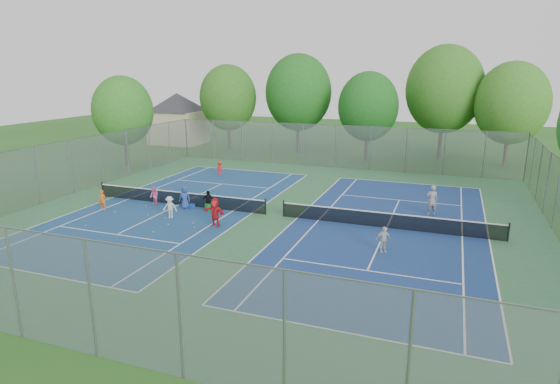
% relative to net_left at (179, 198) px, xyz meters
% --- Properties ---
extents(ground, '(120.00, 120.00, 0.00)m').
position_rel_net_left_xyz_m(ground, '(7.00, 0.00, -0.46)').
color(ground, '#25581B').
rests_on(ground, ground).
extents(court_pad, '(32.00, 32.00, 0.01)m').
position_rel_net_left_xyz_m(court_pad, '(7.00, 0.00, -0.45)').
color(court_pad, '#2F643E').
rests_on(court_pad, ground).
extents(court_left, '(10.97, 23.77, 0.01)m').
position_rel_net_left_xyz_m(court_left, '(0.00, 0.00, -0.44)').
color(court_left, navy).
rests_on(court_left, court_pad).
extents(court_right, '(10.97, 23.77, 0.01)m').
position_rel_net_left_xyz_m(court_right, '(14.00, 0.00, -0.44)').
color(court_right, navy).
rests_on(court_right, court_pad).
extents(net_left, '(12.87, 0.10, 0.91)m').
position_rel_net_left_xyz_m(net_left, '(0.00, 0.00, 0.00)').
color(net_left, black).
rests_on(net_left, ground).
extents(net_right, '(12.87, 0.10, 0.91)m').
position_rel_net_left_xyz_m(net_right, '(14.00, 0.00, 0.00)').
color(net_right, black).
rests_on(net_right, ground).
extents(fence_north, '(32.00, 0.10, 4.00)m').
position_rel_net_left_xyz_m(fence_north, '(7.00, 16.00, 1.54)').
color(fence_north, gray).
rests_on(fence_north, ground).
extents(fence_south, '(32.00, 0.10, 4.00)m').
position_rel_net_left_xyz_m(fence_south, '(7.00, -16.00, 1.54)').
color(fence_south, gray).
rests_on(fence_south, ground).
extents(fence_west, '(0.10, 32.00, 4.00)m').
position_rel_net_left_xyz_m(fence_west, '(-9.00, 0.00, 1.54)').
color(fence_west, gray).
rests_on(fence_west, ground).
extents(house, '(11.03, 11.03, 7.30)m').
position_rel_net_left_xyz_m(house, '(-15.00, 24.00, 3.76)').
color(house, '#B7A88C').
rests_on(house, ground).
extents(tree_nw, '(6.40, 6.40, 9.58)m').
position_rel_net_left_xyz_m(tree_nw, '(-7.00, 22.00, 5.44)').
color(tree_nw, '#443326').
rests_on(tree_nw, ground).
extents(tree_nl, '(7.20, 7.20, 10.69)m').
position_rel_net_left_xyz_m(tree_nl, '(1.00, 23.00, 6.09)').
color(tree_nl, '#443326').
rests_on(tree_nl, ground).
extents(tree_nc, '(6.00, 6.00, 8.85)m').
position_rel_net_left_xyz_m(tree_nc, '(9.00, 21.00, 4.94)').
color(tree_nc, '#443326').
rests_on(tree_nc, ground).
extents(tree_nr, '(7.60, 7.60, 11.42)m').
position_rel_net_left_xyz_m(tree_nr, '(16.00, 24.00, 6.59)').
color(tree_nr, '#443326').
rests_on(tree_nr, ground).
extents(tree_ne, '(6.60, 6.60, 9.77)m').
position_rel_net_left_xyz_m(tree_ne, '(22.00, 22.00, 5.51)').
color(tree_ne, '#443326').
rests_on(tree_ne, ground).
extents(tree_side_w, '(5.60, 5.60, 8.47)m').
position_rel_net_left_xyz_m(tree_side_w, '(-12.00, 10.00, 4.79)').
color(tree_side_w, '#443326').
rests_on(tree_side_w, ground).
extents(ball_crate, '(0.39, 0.39, 0.28)m').
position_rel_net_left_xyz_m(ball_crate, '(1.22, -0.36, -0.32)').
color(ball_crate, '#1743AF').
rests_on(ball_crate, ground).
extents(ball_hopper, '(0.36, 0.36, 0.55)m').
position_rel_net_left_xyz_m(ball_hopper, '(2.64, -0.73, -0.18)').
color(ball_hopper, '#227E27').
rests_on(ball_hopper, ground).
extents(student_a, '(0.52, 0.38, 1.34)m').
position_rel_net_left_xyz_m(student_a, '(-4.03, -2.73, 0.21)').
color(student_a, orange).
rests_on(student_a, ground).
extents(student_b, '(0.77, 0.69, 1.30)m').
position_rel_net_left_xyz_m(student_b, '(-1.49, -0.64, 0.20)').
color(student_b, pink).
rests_on(student_b, ground).
extents(student_c, '(0.99, 0.70, 1.39)m').
position_rel_net_left_xyz_m(student_c, '(1.10, -2.70, 0.24)').
color(student_c, silver).
rests_on(student_c, ground).
extents(student_d, '(0.85, 0.41, 1.40)m').
position_rel_net_left_xyz_m(student_d, '(2.62, -0.60, 0.25)').
color(student_d, black).
rests_on(student_d, ground).
extents(student_e, '(0.82, 0.61, 1.51)m').
position_rel_net_left_xyz_m(student_e, '(0.86, -0.60, 0.30)').
color(student_e, '#27428F').
rests_on(student_e, ground).
extents(student_f, '(1.67, 0.83, 1.73)m').
position_rel_net_left_xyz_m(student_f, '(4.48, -3.16, 0.41)').
color(student_f, red).
rests_on(student_f, ground).
extents(child_far_baseline, '(0.86, 0.58, 1.24)m').
position_rel_net_left_xyz_m(child_far_baseline, '(-1.68, 9.32, 0.16)').
color(child_far_baseline, red).
rests_on(child_far_baseline, ground).
extents(instructor, '(0.80, 0.63, 1.94)m').
position_rel_net_left_xyz_m(instructor, '(16.27, 3.59, 0.52)').
color(instructor, gray).
rests_on(instructor, ground).
extents(teen_court_b, '(0.85, 0.67, 1.35)m').
position_rel_net_left_xyz_m(teen_court_b, '(14.31, -3.79, 0.22)').
color(teen_court_b, silver).
rests_on(teen_court_b, ground).
extents(tennis_ball_0, '(0.07, 0.07, 0.07)m').
position_rel_net_left_xyz_m(tennis_ball_0, '(-2.92, -2.96, -0.42)').
color(tennis_ball_0, '#CEF037').
rests_on(tennis_ball_0, ground).
extents(tennis_ball_1, '(0.07, 0.07, 0.07)m').
position_rel_net_left_xyz_m(tennis_ball_1, '(3.01, -3.22, -0.42)').
color(tennis_ball_1, '#AEC92E').
rests_on(tennis_ball_1, ground).
extents(tennis_ball_2, '(0.07, 0.07, 0.07)m').
position_rel_net_left_xyz_m(tennis_ball_2, '(0.87, -2.92, -0.42)').
color(tennis_ball_2, '#AAC92E').
rests_on(tennis_ball_2, ground).
extents(tennis_ball_3, '(0.07, 0.07, 0.07)m').
position_rel_net_left_xyz_m(tennis_ball_3, '(3.48, -3.89, -0.42)').
color(tennis_ball_3, '#C9E234').
rests_on(tennis_ball_3, ground).
extents(tennis_ball_4, '(0.07, 0.07, 0.07)m').
position_rel_net_left_xyz_m(tennis_ball_4, '(-1.83, -1.19, -0.42)').
color(tennis_ball_4, '#BDD732').
rests_on(tennis_ball_4, ground).
extents(tennis_ball_5, '(0.07, 0.07, 0.07)m').
position_rel_net_left_xyz_m(tennis_ball_5, '(-2.68, -5.84, -0.42)').
color(tennis_ball_5, yellow).
rests_on(tennis_ball_5, ground).
extents(tennis_ball_6, '(0.07, 0.07, 0.07)m').
position_rel_net_left_xyz_m(tennis_ball_6, '(1.71, -5.39, -0.42)').
color(tennis_ball_6, '#D8E535').
rests_on(tennis_ball_6, ground).
extents(tennis_ball_7, '(0.07, 0.07, 0.07)m').
position_rel_net_left_xyz_m(tennis_ball_7, '(-0.44, -2.84, -0.42)').
color(tennis_ball_7, '#BCCF30').
rests_on(tennis_ball_7, ground).
extents(tennis_ball_8, '(0.07, 0.07, 0.07)m').
position_rel_net_left_xyz_m(tennis_ball_8, '(-4.19, -2.32, -0.42)').
color(tennis_ball_8, '#B3D732').
rests_on(tennis_ball_8, ground).
extents(tennis_ball_9, '(0.07, 0.07, 0.07)m').
position_rel_net_left_xyz_m(tennis_ball_9, '(1.76, -3.96, -0.42)').
color(tennis_ball_9, '#D2E334').
rests_on(tennis_ball_9, ground).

